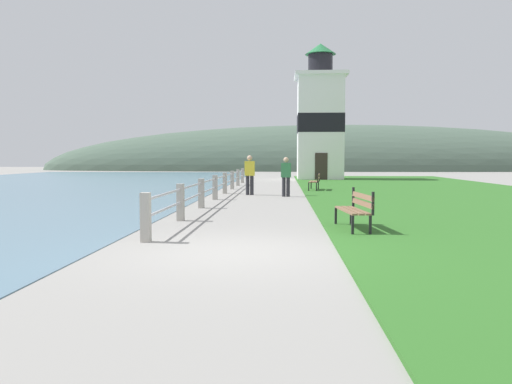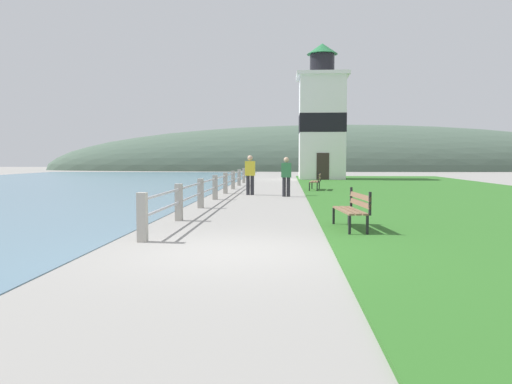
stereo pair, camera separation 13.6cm
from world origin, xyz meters
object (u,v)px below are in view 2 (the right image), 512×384
(lighthouse, at_px, (322,121))
(person_by_railing, at_px, (286,175))
(person_strolling, at_px, (250,173))
(park_bench_midway, at_px, (316,180))
(park_bench_near, at_px, (353,207))

(lighthouse, bearing_deg, person_by_railing, -98.84)
(lighthouse, distance_m, person_by_railing, 17.46)
(person_strolling, relative_size, person_by_railing, 1.05)
(park_bench_midway, bearing_deg, person_strolling, 48.83)
(park_bench_near, distance_m, person_by_railing, 10.07)
(lighthouse, distance_m, person_strolling, 16.94)
(park_bench_near, distance_m, lighthouse, 27.16)
(lighthouse, xyz_separation_m, person_by_railing, (-2.63, -16.90, -3.52))
(park_bench_midway, bearing_deg, person_by_railing, 74.91)
(park_bench_near, distance_m, park_bench_midway, 13.56)
(park_bench_near, xyz_separation_m, lighthouse, (1.12, 26.85, 3.89))
(park_bench_midway, xyz_separation_m, person_strolling, (-3.08, -2.73, 0.41))
(park_bench_near, relative_size, lighthouse, 0.17)
(park_bench_midway, bearing_deg, park_bench_near, 97.36)
(park_bench_midway, distance_m, person_by_railing, 3.91)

